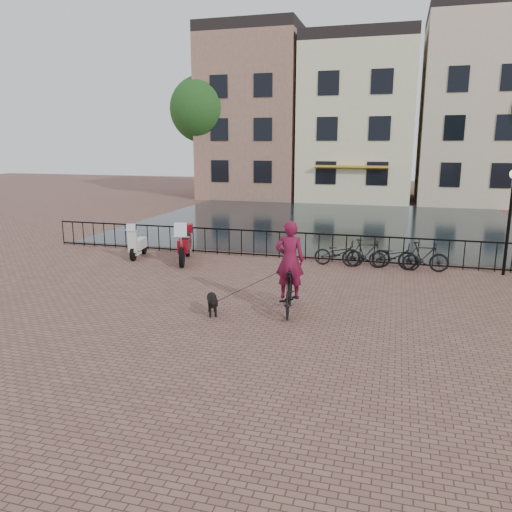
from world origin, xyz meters
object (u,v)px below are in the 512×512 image
(cyclist, at_px, (290,272))
(motorcycle, at_px, (185,240))
(lamp_post, at_px, (511,203))
(scooter, at_px, (138,239))
(dog, at_px, (212,303))

(cyclist, relative_size, motorcycle, 1.19)
(cyclist, xyz_separation_m, motorcycle, (-4.85, 4.45, -0.24))
(lamp_post, bearing_deg, scooter, -175.92)
(lamp_post, relative_size, cyclist, 1.24)
(lamp_post, bearing_deg, cyclist, -137.27)
(dog, distance_m, scooter, 7.35)
(dog, height_order, motorcycle, motorcycle)
(cyclist, xyz_separation_m, scooter, (-6.85, 4.66, -0.35))
(cyclist, distance_m, dog, 2.10)
(scooter, bearing_deg, dog, -56.36)
(cyclist, bearing_deg, motorcycle, -51.33)
(motorcycle, xyz_separation_m, scooter, (-2.00, 0.21, -0.10))
(motorcycle, bearing_deg, scooter, 157.38)
(lamp_post, relative_size, scooter, 2.18)
(scooter, bearing_deg, cyclist, -43.67)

